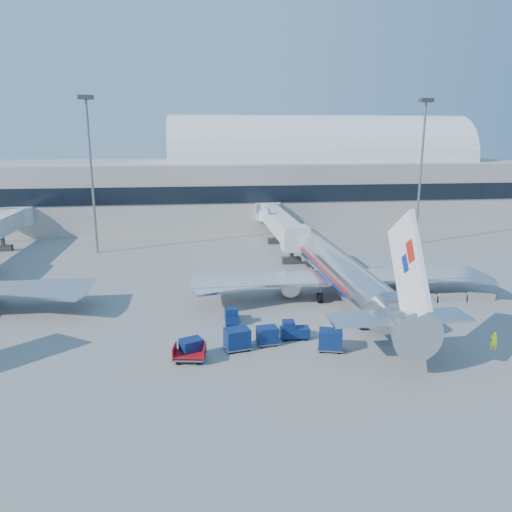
{
  "coord_description": "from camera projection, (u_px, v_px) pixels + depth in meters",
  "views": [
    {
      "loc": [
        -5.52,
        -45.13,
        17.25
      ],
      "look_at": [
        0.93,
        6.0,
        4.66
      ],
      "focal_mm": 35.0,
      "sensor_mm": 36.0,
      "label": 1
    }
  ],
  "objects": [
    {
      "name": "mast_east",
      "position": [
        422.0,
        151.0,
        77.31
      ],
      "size": [
        2.0,
        1.2,
        22.6
      ],
      "color": "slate",
      "rests_on": "ground"
    },
    {
      "name": "barrier_mid",
      "position": [
        452.0,
        298.0,
        52.67
      ],
      "size": [
        3.0,
        0.55,
        0.9
      ],
      "primitive_type": "cube",
      "color": "#9E9E96",
      "rests_on": "ground"
    },
    {
      "name": "tug_lead",
      "position": [
        293.0,
        330.0,
        43.13
      ],
      "size": [
        2.55,
        1.33,
        1.64
      ],
      "rotation": [
        0.0,
        0.0,
        -0.03
      ],
      "color": "#0A1E51",
      "rests_on": "ground"
    },
    {
      "name": "ramp_worker",
      "position": [
        494.0,
        341.0,
        40.88
      ],
      "size": [
        0.65,
        0.66,
        1.54
      ],
      "primitive_type": "imported",
      "rotation": [
        0.0,
        0.0,
        2.32
      ],
      "color": "#E4F91A",
      "rests_on": "ground"
    },
    {
      "name": "cart_open_red",
      "position": [
        190.0,
        356.0,
        38.85
      ],
      "size": [
        2.7,
        2.09,
        0.66
      ],
      "rotation": [
        0.0,
        0.0,
        -0.15
      ],
      "color": "slate",
      "rests_on": "ground"
    },
    {
      "name": "ground",
      "position": [
        254.0,
        318.0,
        48.26
      ],
      "size": [
        260.0,
        260.0,
        0.0
      ],
      "primitive_type": "plane",
      "color": "gray",
      "rests_on": "ground"
    },
    {
      "name": "cart_train_b",
      "position": [
        237.0,
        339.0,
        40.84
      ],
      "size": [
        2.36,
        1.99,
        1.82
      ],
      "rotation": [
        0.0,
        0.0,
        0.22
      ],
      "color": "#0A1E51",
      "rests_on": "ground"
    },
    {
      "name": "cart_train_c",
      "position": [
        192.0,
        348.0,
        39.42
      ],
      "size": [
        2.17,
        1.96,
        1.56
      ],
      "rotation": [
        0.0,
        0.0,
        0.43
      ],
      "color": "#0A1E51",
      "rests_on": "ground"
    },
    {
      "name": "barrier_far",
      "position": [
        481.0,
        297.0,
        53.07
      ],
      "size": [
        3.0,
        0.55,
        0.9
      ],
      "primitive_type": "cube",
      "color": "#9E9E96",
      "rests_on": "ground"
    },
    {
      "name": "barrier_near",
      "position": [
        422.0,
        299.0,
        52.27
      ],
      "size": [
        3.0,
        0.55,
        0.9
      ],
      "primitive_type": "cube",
      "color": "#9E9E96",
      "rests_on": "ground"
    },
    {
      "name": "jetbridge_near",
      "position": [
        278.0,
        222.0,
        77.94
      ],
      "size": [
        4.4,
        27.5,
        6.25
      ],
      "color": "silver",
      "rests_on": "ground"
    },
    {
      "name": "cart_solo_far",
      "position": [
        419.0,
        324.0,
        44.21
      ],
      "size": [
        2.03,
        1.68,
        1.6
      ],
      "rotation": [
        0.0,
        0.0,
        -0.17
      ],
      "color": "#0A1E51",
      "rests_on": "ground"
    },
    {
      "name": "airliner_main",
      "position": [
        342.0,
        273.0,
        53.12
      ],
      "size": [
        32.0,
        37.26,
        12.07
      ],
      "color": "silver",
      "rests_on": "ground"
    },
    {
      "name": "cart_solo_near",
      "position": [
        331.0,
        340.0,
        40.7
      ],
      "size": [
        2.33,
        2.0,
        1.76
      ],
      "rotation": [
        0.0,
        0.0,
        -0.27
      ],
      "color": "#0A1E51",
      "rests_on": "ground"
    },
    {
      "name": "tug_left",
      "position": [
        231.0,
        315.0,
        46.74
      ],
      "size": [
        1.28,
        2.49,
        1.61
      ],
      "rotation": [
        0.0,
        0.0,
        1.55
      ],
      "color": "#0A1E51",
      "rests_on": "ground"
    },
    {
      "name": "mast_west",
      "position": [
        90.0,
        152.0,
        71.23
      ],
      "size": [
        2.0,
        1.2,
        22.6
      ],
      "color": "slate",
      "rests_on": "ground"
    },
    {
      "name": "terminal",
      "position": [
        152.0,
        185.0,
        98.75
      ],
      "size": [
        170.0,
        28.15,
        21.0
      ],
      "color": "#B2AA9E",
      "rests_on": "ground"
    },
    {
      "name": "cart_train_a",
      "position": [
        267.0,
        335.0,
        41.88
      ],
      "size": [
        1.92,
        1.56,
        1.56
      ],
      "rotation": [
        0.0,
        0.0,
        0.13
      ],
      "color": "#0A1E51",
      "rests_on": "ground"
    },
    {
      "name": "tug_right",
      "position": [
        371.0,
        322.0,
        45.33
      ],
      "size": [
        2.59,
        1.87,
        1.52
      ],
      "rotation": [
        0.0,
        0.0,
        -0.34
      ],
      "color": "#0A1E51",
      "rests_on": "ground"
    }
  ]
}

